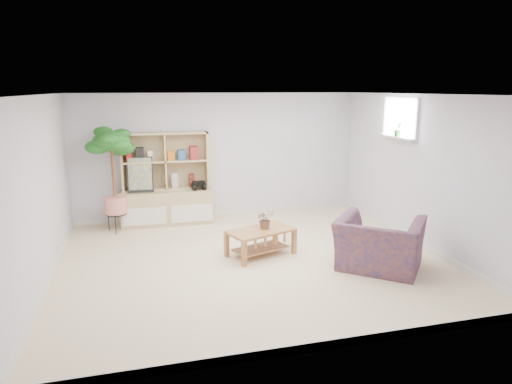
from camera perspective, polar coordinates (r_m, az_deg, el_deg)
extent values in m
cube|color=beige|center=(6.83, -0.68, -8.48)|extent=(5.50, 5.00, 0.01)
cube|color=silver|center=(6.36, -0.74, 12.10)|extent=(5.50, 5.00, 0.01)
cube|color=silver|center=(8.90, -4.68, 4.51)|extent=(5.50, 0.01, 2.40)
cube|color=silver|center=(4.18, 7.75, -5.11)|extent=(5.50, 0.01, 2.40)
cube|color=silver|center=(6.41, -25.29, 0.06)|extent=(0.01, 5.00, 2.40)
cube|color=silver|center=(7.63, 19.76, 2.40)|extent=(0.01, 5.00, 2.40)
cube|color=silver|center=(8.02, 17.13, 6.53)|extent=(0.14, 1.00, 0.04)
imported|color=#18781F|center=(6.91, 1.17, -3.39)|extent=(0.30, 0.27, 0.30)
imported|color=navy|center=(6.59, 15.16, -5.86)|extent=(1.50, 1.48, 0.84)
imported|color=#195220|center=(7.97, 17.33, 7.50)|extent=(0.16, 0.15, 0.24)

